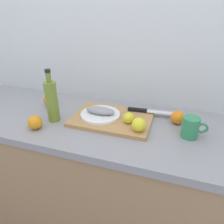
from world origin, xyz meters
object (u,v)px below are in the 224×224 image
Objects in this scene: fish_fillet at (100,110)px; orange_0 at (50,100)px; cutting_board at (112,118)px; olive_oil_bottle at (52,101)px; chef_knife at (147,111)px; lemon_0 at (129,118)px; white_plate at (100,115)px; coffee_mug_2 at (191,127)px.

fish_fillet is 0.38m from orange_0.
cutting_board is 0.34m from olive_oil_bottle.
olive_oil_bottle reaches higher than fish_fillet.
fish_fillet is 0.27m from chef_knife.
lemon_0 reaches higher than chef_knife.
white_plate is at bearing -173.21° from cutting_board.
fish_fillet is 0.47m from coffee_mug_2.
white_plate is 0.03m from fish_fillet.
olive_oil_bottle is at bearing -175.10° from coffee_mug_2.
cutting_board is 0.08m from fish_fillet.
orange_0 reaches higher than white_plate.
orange_0 is (-0.54, 0.09, -0.01)m from lemon_0.
cutting_board is 0.07m from white_plate.
olive_oil_bottle reaches higher than cutting_board.
olive_oil_bottle is (-0.24, -0.09, 0.09)m from white_plate.
chef_knife is at bearing 27.42° from white_plate.
cutting_board is at bearing 6.79° from fish_fillet.
lemon_0 is 0.55m from orange_0.
cutting_board is 1.97× the size of white_plate.
olive_oil_bottle is at bearing -50.13° from orange_0.
lemon_0 is 0.20× the size of olive_oil_bottle.
lemon_0 is (-0.07, -0.15, 0.02)m from chef_knife.
cutting_board is 7.50× the size of lemon_0.
cutting_board is 0.44m from orange_0.
white_plate is (-0.07, -0.01, 0.02)m from cutting_board.
chef_knife is at bearing 65.44° from lemon_0.
olive_oil_bottle is 0.71m from coffee_mug_2.
lemon_0 is 0.48× the size of coffee_mug_2.
white_plate reaches higher than cutting_board.
orange_0 is at bearing 170.04° from lemon_0.
olive_oil_bottle is at bearing -161.86° from cutting_board.
olive_oil_bottle is (-0.47, -0.21, 0.09)m from chef_knife.
chef_knife is at bearing 24.32° from olive_oil_bottle.
fish_fillet is at bearing 21.07° from olive_oil_bottle.
lemon_0 is 0.30m from coffee_mug_2.
white_plate is at bearing 0.00° from fish_fillet.
fish_fillet reaches higher than cutting_board.
lemon_0 reaches higher than white_plate.
fish_fillet is 1.37× the size of coffee_mug_2.
fish_fillet is 0.17m from lemon_0.
lemon_0 is 0.42m from olive_oil_bottle.
coffee_mug_2 reaches higher than white_plate.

